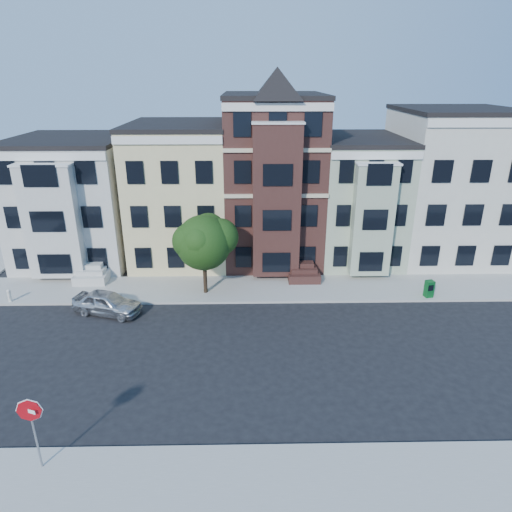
{
  "coord_description": "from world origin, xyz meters",
  "views": [
    {
      "loc": [
        -1.92,
        -19.74,
        13.54
      ],
      "look_at": [
        -1.48,
        3.64,
        4.2
      ],
      "focal_mm": 32.0,
      "sensor_mm": 36.0,
      "label": 1
    }
  ],
  "objects_px": {
    "street_tree": "(204,246)",
    "newspaper_box": "(429,289)",
    "stop_sign": "(34,429)",
    "parked_car": "(107,303)",
    "fire_hydrant": "(10,297)"
  },
  "relations": [
    {
      "from": "street_tree",
      "to": "stop_sign",
      "type": "xyz_separation_m",
      "value": [
        -4.81,
        -14.31,
        -1.53
      ]
    },
    {
      "from": "stop_sign",
      "to": "parked_car",
      "type": "bearing_deg",
      "value": 114.31
    },
    {
      "from": "street_tree",
      "to": "newspaper_box",
      "type": "distance_m",
      "value": 14.73
    },
    {
      "from": "fire_hydrant",
      "to": "parked_car",
      "type": "bearing_deg",
      "value": -11.9
    },
    {
      "from": "street_tree",
      "to": "newspaper_box",
      "type": "bearing_deg",
      "value": -3.64
    },
    {
      "from": "street_tree",
      "to": "parked_car",
      "type": "bearing_deg",
      "value": -156.53
    },
    {
      "from": "parked_car",
      "to": "stop_sign",
      "type": "distance_m",
      "value": 11.92
    },
    {
      "from": "newspaper_box",
      "to": "fire_hydrant",
      "type": "relative_size",
      "value": 1.67
    },
    {
      "from": "parked_car",
      "to": "street_tree",
      "type": "bearing_deg",
      "value": -49.74
    },
    {
      "from": "fire_hydrant",
      "to": "newspaper_box",
      "type": "bearing_deg",
      "value": 0.4
    },
    {
      "from": "parked_car",
      "to": "fire_hydrant",
      "type": "xyz_separation_m",
      "value": [
        -6.54,
        1.38,
        -0.23
      ]
    },
    {
      "from": "parked_car",
      "to": "newspaper_box",
      "type": "relative_size",
      "value": 3.76
    },
    {
      "from": "parked_car",
      "to": "stop_sign",
      "type": "xyz_separation_m",
      "value": [
        0.91,
        -11.83,
        1.14
      ]
    },
    {
      "from": "street_tree",
      "to": "fire_hydrant",
      "type": "bearing_deg",
      "value": -174.85
    },
    {
      "from": "parked_car",
      "to": "stop_sign",
      "type": "bearing_deg",
      "value": -158.78
    }
  ]
}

